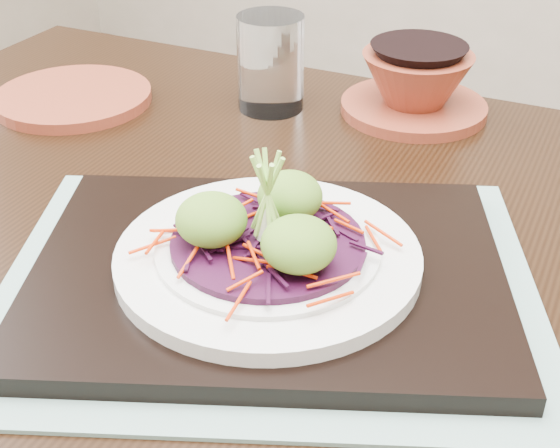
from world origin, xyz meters
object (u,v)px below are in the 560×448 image
at_px(serving_tray, 268,273).
at_px(terracotta_side_plate, 73,97).
at_px(dining_table, 290,313).
at_px(white_plate, 268,256).
at_px(water_glass, 271,63).
at_px(terracotta_bowl_set, 415,87).

relative_size(serving_tray, terracotta_side_plate, 1.99).
xyz_separation_m(dining_table, white_plate, (0.02, -0.08, 0.12)).
relative_size(terracotta_side_plate, water_glass, 1.69).
xyz_separation_m(white_plate, water_glass, (-0.16, 0.31, 0.03)).
xyz_separation_m(dining_table, water_glass, (-0.14, 0.23, 0.14)).
bearing_deg(terracotta_bowl_set, white_plate, -88.58).
distance_m(dining_table, white_plate, 0.14).
xyz_separation_m(serving_tray, terracotta_bowl_set, (-0.01, 0.37, 0.02)).
xyz_separation_m(serving_tray, water_glass, (-0.16, 0.31, 0.04)).
bearing_deg(white_plate, dining_table, 104.27).
bearing_deg(white_plate, water_glass, 117.62).
relative_size(dining_table, serving_tray, 3.14).
relative_size(dining_table, terracotta_side_plate, 6.22).
height_order(dining_table, serving_tray, serving_tray).
relative_size(white_plate, terracotta_side_plate, 1.29).
bearing_deg(dining_table, terracotta_side_plate, 157.26).
relative_size(serving_tray, white_plate, 1.54).
xyz_separation_m(terracotta_side_plate, terracotta_bowl_set, (0.36, 0.16, 0.02)).
relative_size(serving_tray, water_glass, 3.36).
xyz_separation_m(water_glass, terracotta_bowl_set, (0.15, 0.06, -0.02)).
bearing_deg(serving_tray, dining_table, 79.87).
bearing_deg(water_glass, terracotta_side_plate, -156.21).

